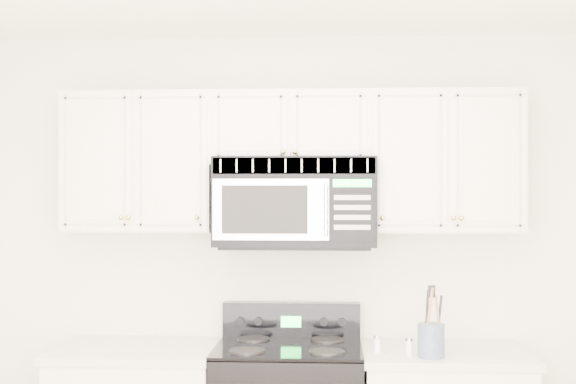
{
  "coord_description": "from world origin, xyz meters",
  "views": [
    {
      "loc": [
        0.23,
        -2.72,
        1.74
      ],
      "look_at": [
        0.0,
        1.3,
        1.73
      ],
      "focal_mm": 50.0,
      "sensor_mm": 36.0,
      "label": 1
    }
  ],
  "objects": [
    {
      "name": "room",
      "position": [
        0.0,
        0.0,
        1.3
      ],
      "size": [
        3.51,
        3.51,
        2.61
      ],
      "color": "#9E683D",
      "rests_on": "ground"
    },
    {
      "name": "upper_cabinets",
      "position": [
        0.0,
        1.58,
        1.93
      ],
      "size": [
        2.44,
        0.37,
        0.75
      ],
      "color": "beige",
      "rests_on": "ground"
    },
    {
      "name": "microwave",
      "position": [
        0.03,
        1.53,
        1.68
      ],
      "size": [
        0.85,
        0.47,
        0.47
      ],
      "color": "black",
      "rests_on": "ground"
    },
    {
      "name": "utensil_crock",
      "position": [
        0.71,
        1.25,
        1.01
      ],
      "size": [
        0.13,
        0.13,
        0.35
      ],
      "color": "#455F77",
      "rests_on": "base_cabinet_right"
    },
    {
      "name": "shaker_salt",
      "position": [
        0.45,
        1.33,
        0.97
      ],
      "size": [
        0.04,
        0.04,
        0.09
      ],
      "color": "white",
      "rests_on": "base_cabinet_right"
    },
    {
      "name": "shaker_pepper",
      "position": [
        0.6,
        1.28,
        0.96
      ],
      "size": [
        0.04,
        0.04,
        0.09
      ],
      "color": "white",
      "rests_on": "base_cabinet_right"
    }
  ]
}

